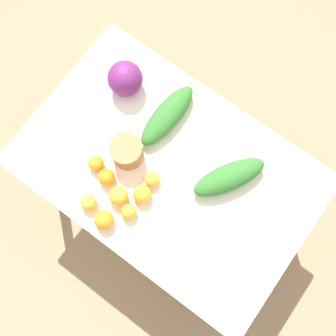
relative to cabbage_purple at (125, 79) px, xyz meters
name	(u,v)px	position (x,y,z in m)	size (l,w,h in m)	color
ground_plane	(168,194)	(0.38, -0.20, -0.80)	(8.00, 8.00, 0.00)	#937A5B
dining_table	(168,174)	(0.38, -0.20, -0.18)	(1.28, 0.83, 0.72)	silver
cabbage_purple	(125,79)	(0.00, 0.00, 0.00)	(0.16, 0.16, 0.16)	#6B2366
paper_bag	(127,152)	(0.20, -0.26, -0.02)	(0.14, 0.14, 0.12)	#997047
greens_bunch_dandelion	(229,177)	(0.62, -0.09, -0.03)	(0.33, 0.11, 0.10)	#2D6B28
greens_bunch_chard	(167,115)	(0.24, -0.02, -0.04)	(0.34, 0.11, 0.09)	#2D6B28
orange_0	(118,195)	(0.28, -0.42, -0.04)	(0.08, 0.08, 0.08)	#F9A833
orange_1	(129,212)	(0.36, -0.45, -0.04)	(0.07, 0.07, 0.07)	orange
orange_2	(96,163)	(0.12, -0.37, -0.04)	(0.07, 0.07, 0.07)	orange
orange_3	(152,179)	(0.35, -0.28, -0.04)	(0.07, 0.07, 0.07)	#F9A833
orange_4	(104,220)	(0.30, -0.54, -0.04)	(0.08, 0.08, 0.08)	orange
orange_5	(106,177)	(0.20, -0.39, -0.04)	(0.07, 0.07, 0.07)	orange
orange_6	(88,203)	(0.20, -0.52, -0.04)	(0.07, 0.07, 0.07)	#F9A833
orange_7	(142,194)	(0.36, -0.36, -0.04)	(0.08, 0.08, 0.08)	orange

